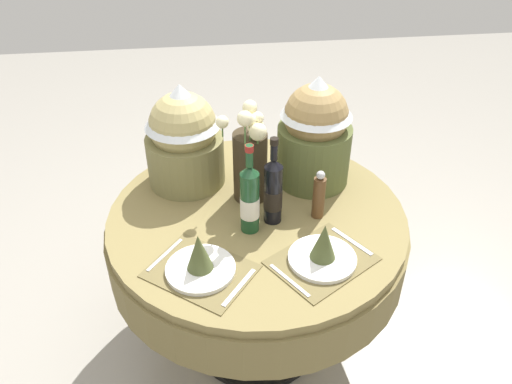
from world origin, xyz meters
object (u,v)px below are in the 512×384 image
wine_bottle_left (273,191)px  pepper_mill (319,196)px  place_setting_left (200,261)px  place_setting_right (323,251)px  flower_vase (250,159)px  dining_table (257,240)px  gift_tub_back_left (183,133)px  gift_tub_back_right (315,128)px  wine_bottle_right (250,199)px

wine_bottle_left → pepper_mill: size_ratio=1.74×
wine_bottle_left → place_setting_left: bearing=-138.8°
place_setting_right → flower_vase: bearing=116.8°
place_setting_left → pepper_mill: bearing=28.7°
flower_vase → pepper_mill: bearing=-32.1°
flower_vase → pepper_mill: (0.24, -0.15, -0.09)m
dining_table → wine_bottle_left: bearing=-42.8°
wine_bottle_left → pepper_mill: wine_bottle_left is taller
flower_vase → pepper_mill: flower_vase is taller
dining_table → pepper_mill: size_ratio=5.77×
gift_tub_back_left → gift_tub_back_right: size_ratio=0.94×
flower_vase → wine_bottle_right: bearing=-97.1°
dining_table → flower_vase: bearing=97.1°
wine_bottle_left → gift_tub_back_right: (0.21, 0.26, 0.11)m
gift_tub_back_right → place_setting_right: bearing=-97.9°
flower_vase → wine_bottle_right: 0.21m
pepper_mill → gift_tub_back_left: size_ratio=0.47×
dining_table → place_setting_right: bearing=-57.4°
dining_table → place_setting_right: size_ratio=2.80×
wine_bottle_left → wine_bottle_right: (-0.09, -0.04, 0.00)m
pepper_mill → wine_bottle_right: bearing=-170.1°
place_setting_right → wine_bottle_right: (-0.23, 0.21, 0.09)m
pepper_mill → gift_tub_back_left: bearing=147.9°
pepper_mill → gift_tub_back_right: size_ratio=0.44×
wine_bottle_left → wine_bottle_right: wine_bottle_right is taller
wine_bottle_left → pepper_mill: (0.18, 0.00, -0.04)m
wine_bottle_right → gift_tub_back_left: bearing=122.5°
place_setting_right → gift_tub_back_right: 0.55m
gift_tub_back_left → place_setting_left: bearing=-86.5°
dining_table → gift_tub_back_right: gift_tub_back_right is taller
wine_bottle_right → pepper_mill: wine_bottle_right is taller
wine_bottle_right → gift_tub_back_right: gift_tub_back_right is taller
wine_bottle_right → place_setting_right: bearing=-41.9°
place_setting_left → place_setting_right: bearing=0.1°
place_setting_right → gift_tub_back_left: bearing=129.0°
pepper_mill → gift_tub_back_left: 0.60m
place_setting_left → gift_tub_back_right: size_ratio=0.91×
pepper_mill → wine_bottle_left: bearing=-178.8°
wine_bottle_right → gift_tub_back_left: size_ratio=0.83×
wine_bottle_left → pepper_mill: 0.18m
place_setting_left → flower_vase: 0.48m
dining_table → gift_tub_back_right: (0.26, 0.21, 0.39)m
wine_bottle_right → gift_tub_back_left: 0.43m
wine_bottle_right → gift_tub_back_left: gift_tub_back_left is taller
place_setting_right → dining_table: bearing=122.6°
flower_vase → place_setting_right: bearing=-63.2°
wine_bottle_left → gift_tub_back_right: bearing=51.0°
flower_vase → gift_tub_back_right: (0.28, 0.10, 0.06)m
wine_bottle_right → gift_tub_back_right: bearing=45.0°
flower_vase → gift_tub_back_left: bearing=148.0°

